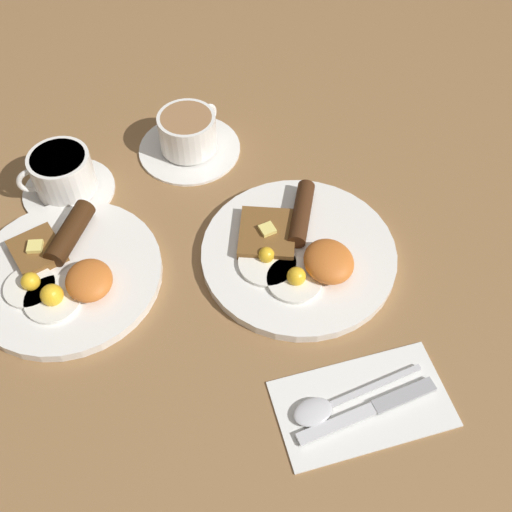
{
  "coord_description": "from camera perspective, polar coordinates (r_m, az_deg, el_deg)",
  "views": [
    {
      "loc": [
        -0.46,
        0.22,
        0.68
      ],
      "look_at": [
        0.0,
        0.06,
        0.03
      ],
      "focal_mm": 42.0,
      "sensor_mm": 36.0,
      "label": 1
    }
  ],
  "objects": [
    {
      "name": "breakfast_plate_near",
      "position": [
        0.84,
        4.09,
        0.33
      ],
      "size": [
        0.27,
        0.27,
        0.05
      ],
      "color": "white",
      "rests_on": "ground_plane"
    },
    {
      "name": "napkin",
      "position": [
        0.75,
        10.11,
        -13.65
      ],
      "size": [
        0.13,
        0.21,
        0.01
      ],
      "primitive_type": "cube",
      "rotation": [
        0.0,
        0.0,
        -0.06
      ],
      "color": "white",
      "rests_on": "ground_plane"
    },
    {
      "name": "spoon",
      "position": [
        0.73,
        6.74,
        -14.02
      ],
      "size": [
        0.04,
        0.17,
        0.01
      ],
      "rotation": [
        0.0,
        0.0,
        1.65
      ],
      "color": "silver",
      "rests_on": "napkin"
    },
    {
      "name": "teacup_far",
      "position": [
        0.95,
        -17.87,
        7.22
      ],
      "size": [
        0.14,
        0.14,
        0.07
      ],
      "color": "white",
      "rests_on": "ground_plane"
    },
    {
      "name": "knife",
      "position": [
        0.74,
        11.3,
        -13.97
      ],
      "size": [
        0.03,
        0.18,
        0.01
      ],
      "rotation": [
        0.0,
        0.0,
        1.64
      ],
      "color": "silver",
      "rests_on": "napkin"
    },
    {
      "name": "breakfast_plate_far",
      "position": [
        0.86,
        -17.62,
        -1.49
      ],
      "size": [
        0.26,
        0.26,
        0.05
      ],
      "color": "white",
      "rests_on": "ground_plane"
    },
    {
      "name": "teacup_near",
      "position": [
        0.98,
        -6.44,
        11.27
      ],
      "size": [
        0.16,
        0.16,
        0.07
      ],
      "color": "white",
      "rests_on": "ground_plane"
    },
    {
      "name": "ground_plane",
      "position": [
        0.85,
        4.04,
        -0.11
      ],
      "size": [
        3.0,
        3.0,
        0.0
      ],
      "primitive_type": "plane",
      "color": "olive"
    }
  ]
}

